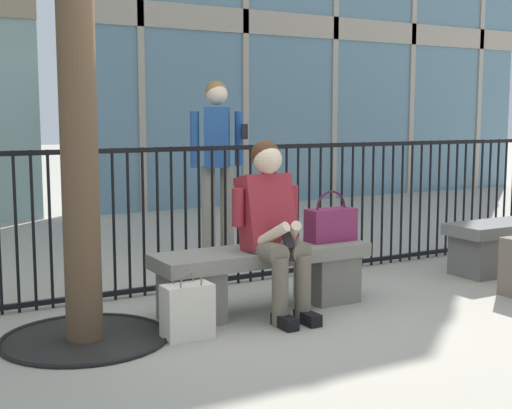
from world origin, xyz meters
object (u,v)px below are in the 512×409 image
(handbag_on_bench, at_px, (331,224))
(shopping_bag, at_px, (187,310))
(seated_person_with_phone, at_px, (272,223))
(bystander_at_railing, at_px, (217,156))
(stone_bench, at_px, (263,273))

(handbag_on_bench, relative_size, shopping_bag, 0.87)
(seated_person_with_phone, bearing_deg, handbag_on_bench, 11.51)
(bystander_at_railing, bearing_deg, stone_bench, -106.80)
(stone_bench, height_order, shopping_bag, stone_bench)
(shopping_bag, bearing_deg, bystander_at_railing, 58.63)
(handbag_on_bench, bearing_deg, seated_person_with_phone, -168.49)
(stone_bench, distance_m, handbag_on_bench, 0.66)
(shopping_bag, bearing_deg, seated_person_with_phone, 14.08)
(bystander_at_railing, bearing_deg, shopping_bag, -121.37)
(handbag_on_bench, distance_m, shopping_bag, 1.40)
(seated_person_with_phone, xyz_separation_m, shopping_bag, (-0.73, -0.18, -0.48))
(seated_person_with_phone, height_order, shopping_bag, seated_person_with_phone)
(stone_bench, xyz_separation_m, handbag_on_bench, (0.58, -0.01, 0.31))
(seated_person_with_phone, relative_size, bystander_at_railing, 0.71)
(shopping_bag, height_order, bystander_at_railing, bystander_at_railing)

